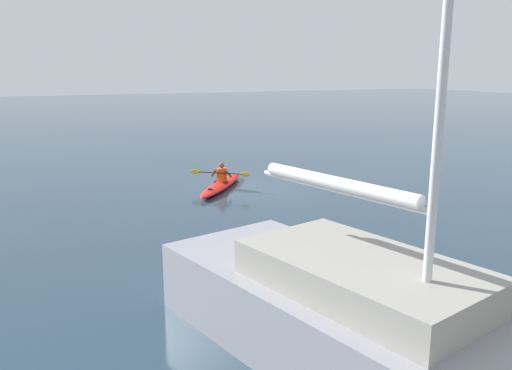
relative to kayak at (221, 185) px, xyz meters
The scene contains 4 objects.
ground_plane 1.35m from the kayak, 163.52° to the left, with size 160.00×160.00×0.00m, color #233847.
kayak is the anchor object (origin of this frame).
kayaker 0.44m from the kayak, 129.57° to the right, with size 1.85×1.54×0.71m.
sailboat_outer_mooring 12.94m from the kayak, 79.27° to the left, with size 4.42×9.20×9.86m.
Camera 1 is at (8.24, 17.58, 4.44)m, focal length 36.30 mm.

